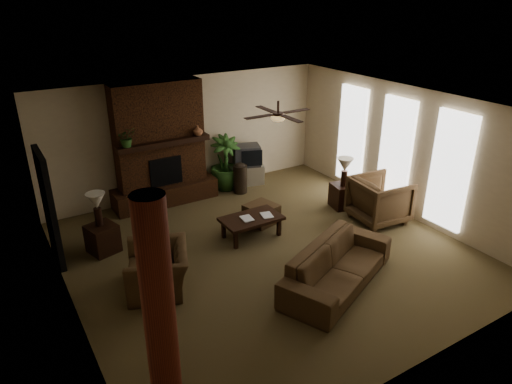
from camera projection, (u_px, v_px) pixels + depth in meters
room_shell at (268, 184)px, 8.34m from camera, size 7.00×7.00×7.00m
fireplace at (161, 155)px, 10.57m from camera, size 2.40×0.70×2.80m
windows at (395, 151)px, 10.17m from camera, size 0.08×3.65×2.35m
log_column at (159, 312)px, 5.06m from camera, size 0.36×0.36×2.80m
doorway at (49, 208)px, 8.24m from camera, size 0.10×1.00×2.10m
ceiling_fan at (278, 116)px, 8.31m from camera, size 1.35×1.35×0.37m
sofa at (338, 260)px, 7.76m from camera, size 2.54×1.65×0.96m
armchair_left at (157, 263)px, 7.64m from camera, size 1.09×1.32×0.99m
armchair_right at (380, 198)px, 9.89m from camera, size 1.08×1.14×1.08m
coffee_table at (251, 220)px, 9.31m from camera, size 1.20×0.70×0.43m
ottoman at (261, 214)px, 9.96m from camera, size 0.72×0.72×0.40m
tv_stand at (246, 174)px, 11.92m from camera, size 0.93×0.66×0.50m
tv at (247, 155)px, 11.72m from camera, size 0.78×0.71×0.52m
floor_vase at (240, 176)px, 11.33m from camera, size 0.34×0.34×0.77m
floor_plant at (225, 174)px, 11.59m from camera, size 0.79×1.36×0.75m
side_table_left at (103, 239)px, 8.82m from camera, size 0.62×0.62×0.55m
lamp_left at (96, 203)px, 8.55m from camera, size 0.38×0.38×0.65m
side_table_right at (343, 196)px, 10.63m from camera, size 0.59×0.59×0.55m
lamp_right at (345, 167)px, 10.29m from camera, size 0.39×0.39×0.65m
mantel_plant at (127, 139)px, 9.73m from camera, size 0.39×0.43×0.33m
mantel_vase at (198, 131)px, 10.51m from camera, size 0.26×0.27×0.22m
book_a at (242, 214)px, 9.12m from camera, size 0.22×0.05×0.29m
book_b at (262, 210)px, 9.26m from camera, size 0.21×0.07×0.29m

